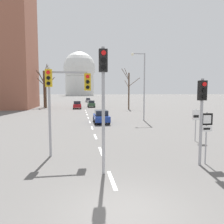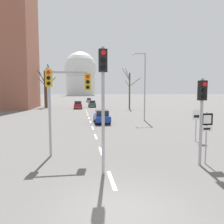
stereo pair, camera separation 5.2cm
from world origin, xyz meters
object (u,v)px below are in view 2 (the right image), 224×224
at_px(traffic_signal_centre_tall, 103,87).
at_px(street_lamp_right, 143,80).
at_px(sedan_near_right, 92,104).
at_px(route_sign_post, 207,129).
at_px(traffic_signal_near_left, 63,89).
at_px(sedan_mid_centre, 89,100).
at_px(sedan_far_left, 78,105).
at_px(traffic_signal_near_right, 202,105).
at_px(sedan_near_left, 102,116).
at_px(speed_limit_sign, 196,120).

xyz_separation_m(traffic_signal_centre_tall, street_lamp_right, (6.93, 17.62, 1.33)).
bearing_deg(sedan_near_right, traffic_signal_centre_tall, -92.58).
distance_m(route_sign_post, sedan_near_right, 44.05).
bearing_deg(traffic_signal_near_left, sedan_mid_centre, 86.45).
xyz_separation_m(traffic_signal_centre_tall, route_sign_post, (5.28, 0.57, -2.05)).
bearing_deg(sedan_far_left, traffic_signal_near_right, -80.88).
xyz_separation_m(traffic_signal_centre_tall, sedan_mid_centre, (2.38, 72.58, -3.08)).
bearing_deg(sedan_near_right, sedan_mid_centre, 89.22).
bearing_deg(traffic_signal_near_right, traffic_signal_near_left, 158.41).
distance_m(traffic_signal_near_right, sedan_mid_centre, 72.23).
distance_m(traffic_signal_centre_tall, traffic_signal_near_left, 3.68).
distance_m(traffic_signal_near_left, sedan_near_left, 13.80).
bearing_deg(sedan_mid_centre, traffic_signal_near_left, -93.55).
height_order(route_sign_post, sedan_near_right, route_sign_post).
distance_m(sedan_near_right, sedan_far_left, 5.97).
bearing_deg(sedan_far_left, sedan_near_right, 55.27).
distance_m(street_lamp_right, sedan_near_left, 7.12).
bearing_deg(traffic_signal_near_right, route_sign_post, 19.39).
relative_size(traffic_signal_near_right, sedan_near_right, 0.94).
bearing_deg(sedan_near_right, route_sign_post, -85.74).
height_order(sedan_mid_centre, sedan_far_left, sedan_far_left).
bearing_deg(sedan_far_left, sedan_mid_centre, 83.47).
height_order(traffic_signal_near_right, speed_limit_sign, traffic_signal_near_right).
bearing_deg(traffic_signal_centre_tall, sedan_mid_centre, 88.12).
relative_size(route_sign_post, sedan_far_left, 0.63).
relative_size(street_lamp_right, sedan_far_left, 2.04).
xyz_separation_m(traffic_signal_near_right, speed_limit_sign, (2.60, 5.03, -1.40)).
distance_m(traffic_signal_centre_tall, speed_limit_sign, 9.54).
xyz_separation_m(traffic_signal_near_left, route_sign_post, (7.21, -2.56, -1.99)).
height_order(route_sign_post, sedan_mid_centre, route_sign_post).
relative_size(traffic_signal_near_left, route_sign_post, 1.89).
distance_m(street_lamp_right, sedan_mid_centre, 55.33).
relative_size(traffic_signal_near_right, traffic_signal_centre_tall, 0.77).
xyz_separation_m(route_sign_post, sedan_near_right, (-3.27, 43.92, -0.97)).
xyz_separation_m(traffic_signal_near_left, sedan_far_left, (0.54, 36.46, -2.94)).
relative_size(street_lamp_right, sedan_mid_centre, 1.90).
relative_size(traffic_signal_near_right, sedan_far_left, 1.03).
xyz_separation_m(speed_limit_sign, sedan_far_left, (-8.89, 34.12, -0.76)).
bearing_deg(route_sign_post, sedan_near_left, 103.46).
distance_m(sedan_near_left, sedan_far_left, 23.63).
bearing_deg(sedan_far_left, speed_limit_sign, -75.40).
bearing_deg(sedan_far_left, traffic_signal_centre_tall, -87.98).
bearing_deg(sedan_mid_centre, speed_limit_sign, -85.65).
height_order(sedan_near_right, sedan_mid_centre, sedan_near_right).
bearing_deg(traffic_signal_near_left, route_sign_post, -19.57).
distance_m(traffic_signal_near_left, sedan_mid_centre, 69.65).
distance_m(traffic_signal_near_left, speed_limit_sign, 9.95).
bearing_deg(speed_limit_sign, route_sign_post, -114.36).
height_order(traffic_signal_centre_tall, sedan_mid_centre, traffic_signal_centre_tall).
relative_size(sedan_near_left, sedan_near_right, 0.94).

